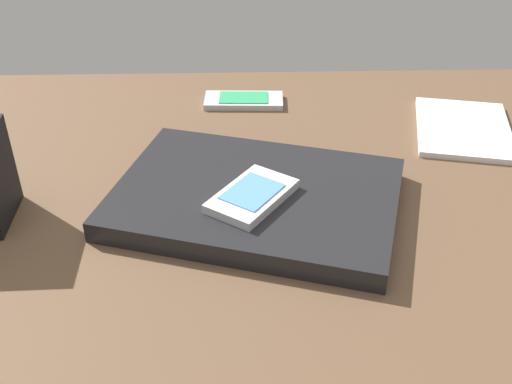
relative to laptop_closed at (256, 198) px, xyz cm
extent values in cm
cube|color=brown|center=(1.89, -1.37, -2.70)|extent=(120.00, 80.00, 3.00)
cube|color=black|center=(0.00, 0.00, 0.00)|extent=(35.81, 29.69, 2.41)
cube|color=silver|center=(-0.48, -2.15, 1.72)|extent=(10.63, 11.55, 1.02)
cube|color=#5993E0|center=(-0.48, -2.15, 2.30)|extent=(7.37, 7.72, 0.14)
cube|color=silver|center=(-1.01, 26.95, -0.77)|extent=(11.74, 5.68, 0.87)
cube|color=#33A566|center=(-1.01, 26.95, -0.26)|extent=(7.32, 4.35, 0.14)
cube|color=white|center=(28.85, 17.17, -0.80)|extent=(15.53, 18.83, 0.80)
camera|label=1|loc=(-1.74, -57.65, 39.05)|focal=43.82mm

